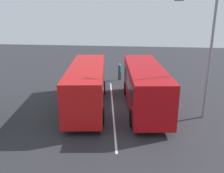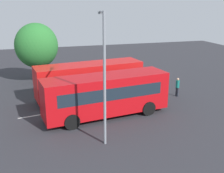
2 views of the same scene
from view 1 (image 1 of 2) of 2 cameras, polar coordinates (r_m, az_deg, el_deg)
The scene contains 6 objects.
ground_plane at distance 18.21m, azimuth 0.16°, elevation -4.89°, with size 63.27×63.27×0.00m, color #2B2B30.
bus_far_left at distance 17.78m, azimuth 7.59°, elevation 0.28°, with size 9.43×3.56×3.10m.
bus_center_left at distance 17.87m, azimuth -5.82°, elevation 0.44°, with size 9.44×3.62×3.10m.
pedestrian at distance 25.02m, azimuth 1.78°, elevation 3.77°, with size 0.43×0.43×1.70m.
street_lamp at distance 16.53m, azimuth 21.16°, elevation 7.60°, with size 0.54×2.50×7.68m.
lane_stripe_outer_left at distance 18.21m, azimuth 0.16°, elevation -4.88°, with size 12.27×0.12×0.01m, color silver.
Camera 1 is at (-16.72, -1.95, 6.94)m, focal length 39.27 mm.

